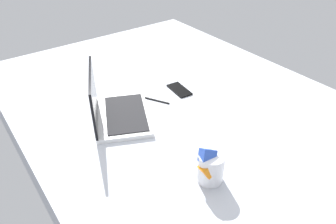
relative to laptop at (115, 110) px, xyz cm
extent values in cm
cube|color=#B7BCC6|center=(1.18, -30.77, -13.41)|extent=(180.00, 140.00, 18.00)
cube|color=silver|center=(-1.28, -2.76, -3.41)|extent=(39.62, 34.77, 2.00)
cube|color=black|center=(-1.91, -4.12, -2.21)|extent=(33.46, 27.64, 0.40)
cube|color=black|center=(3.35, 7.22, 8.09)|extent=(30.35, 14.82, 21.00)
cylinder|color=silver|center=(-50.99, -8.86, 1.09)|extent=(9.00, 9.00, 11.00)
cube|color=blue|center=(-50.99, -8.86, -0.47)|extent=(7.20, 6.49, 6.51)
cube|color=orange|center=(-51.98, -6.93, 3.02)|extent=(5.40, 7.14, 6.82)
cube|color=blue|center=(-50.12, -7.65, 6.50)|extent=(6.21, 6.65, 6.99)
cube|color=black|center=(2.35, -37.25, -4.01)|extent=(14.61, 8.17, 0.80)
cube|color=black|center=(2.63, -21.58, -4.11)|extent=(15.09, 8.89, 0.60)
camera|label=1|loc=(-104.39, 48.07, 76.79)|focal=33.90mm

